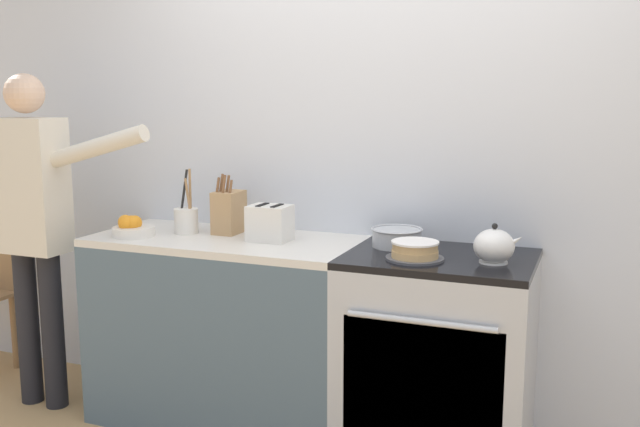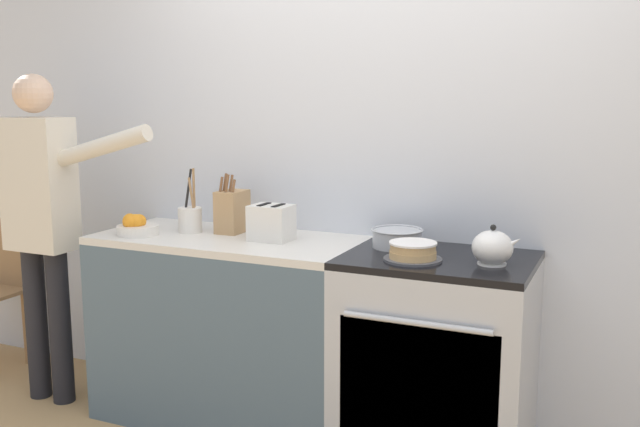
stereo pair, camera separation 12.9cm
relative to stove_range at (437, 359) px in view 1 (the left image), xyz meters
The scene contains 11 objects.
wall_back 0.96m from the stove_range, 134.60° to the left, with size 8.00×0.04×2.60m.
counter_cabinet 1.02m from the stove_range, behind, with size 1.27×0.60×0.91m.
stove_range is the anchor object (origin of this frame).
layer_cake 0.51m from the stove_range, 126.00° to the right, with size 0.24×0.24×0.08m.
tea_kettle 0.57m from the stove_range, 12.05° to the right, with size 0.20×0.16×0.16m.
mixing_bowl 0.55m from the stove_range, 154.19° to the left, with size 0.23×0.23×0.08m.
knife_block 1.20m from the stove_range, behind, with size 0.11×0.16×0.29m.
utensil_crock 1.35m from the stove_range, behind, with size 0.12×0.12×0.32m.
fruit_bowl 1.54m from the stove_range, behind, with size 0.20×0.20×0.10m.
toaster 0.96m from the stove_range, behind, with size 0.20×0.15×0.17m.
person_baker 2.07m from the stove_range, behind, with size 0.94×0.20×1.68m.
Camera 1 is at (0.93, -2.59, 1.58)m, focal length 40.00 mm.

